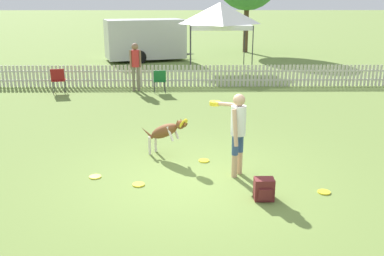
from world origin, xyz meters
TOP-DOWN VIEW (x-y plane):
  - ground_plane at (0.00, 0.00)m, footprint 240.00×240.00m
  - handler_person at (0.83, 0.23)m, footprint 0.71×1.00m
  - leaping_dog at (-0.55, 1.22)m, footprint 1.09×0.85m
  - frisbee_near_handler at (2.30, -0.61)m, footprint 0.22×0.22m
  - frisbee_near_dog at (-1.84, 0.12)m, footprint 0.22×0.22m
  - frisbee_midfield at (-0.98, -0.25)m, footprint 0.22×0.22m
  - frisbee_far_scatter at (0.26, 0.93)m, footprint 0.22×0.22m
  - backpack_on_grass at (1.19, -0.85)m, footprint 0.33×0.28m
  - picket_fence at (0.00, 8.82)m, footprint 17.25×0.04m
  - folding_chair_blue_left at (-1.05, 7.69)m, footprint 0.48×0.50m
  - folding_chair_center at (-4.65, 7.67)m, footprint 0.55×0.57m
  - canopy_tent_main at (1.43, 12.42)m, footprint 2.70×2.70m
  - spectator_standing at (-1.93, 8.07)m, footprint 0.41×0.27m
  - equipment_trailer at (-2.32, 16.06)m, footprint 5.03×3.13m

SIDE VIEW (x-z plane):
  - ground_plane at x=0.00m, z-range 0.00..0.00m
  - frisbee_near_handler at x=2.30m, z-range 0.00..0.02m
  - frisbee_near_dog at x=-1.84m, z-range 0.00..0.02m
  - frisbee_midfield at x=-0.98m, z-range 0.00..0.02m
  - frisbee_far_scatter at x=0.26m, z-range 0.00..0.02m
  - backpack_on_grass at x=1.19m, z-range 0.00..0.38m
  - picket_fence at x=0.00m, z-range 0.00..0.83m
  - folding_chair_blue_left at x=-1.05m, z-range 0.08..0.91m
  - folding_chair_center at x=-4.65m, z-range 0.09..0.99m
  - leaping_dog at x=-0.55m, z-range 0.11..1.04m
  - handler_person at x=0.83m, z-range 0.20..1.79m
  - spectator_standing at x=-1.93m, z-range 0.19..1.92m
  - equipment_trailer at x=-2.32m, z-range 0.07..2.26m
  - canopy_tent_main at x=1.43m, z-range 0.97..4.07m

